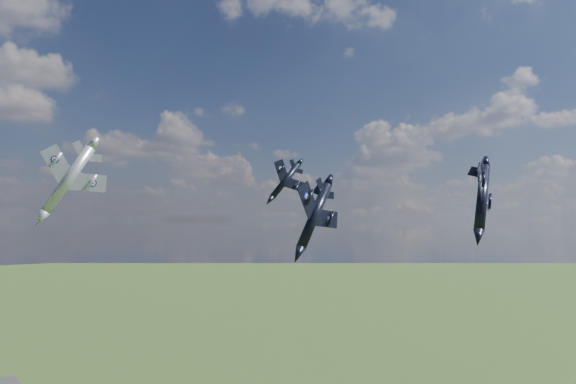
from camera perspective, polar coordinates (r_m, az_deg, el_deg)
jet_lead_navy at (r=79.46m, az=2.70°, el=-2.41°), size 12.98×16.36×8.30m
jet_right_navy at (r=92.08m, az=19.12°, el=-0.56°), size 17.60×19.88×9.09m
jet_high_navy at (r=113.13m, az=-0.28°, el=1.15°), size 9.73×13.44×8.00m
jet_left_silver at (r=91.46m, az=-21.39°, el=1.23°), size 15.77×18.77×8.96m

